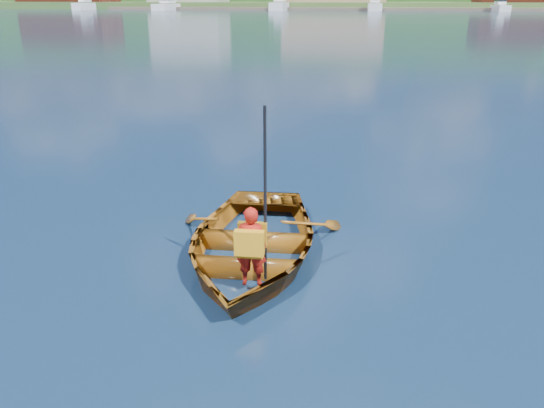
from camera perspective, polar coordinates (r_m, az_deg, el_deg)
ground at (r=7.19m, az=-8.30°, el=-6.20°), size 600.00×600.00×0.00m
rowboat at (r=7.16m, az=-2.33°, el=-4.15°), size 2.65×3.63×0.73m
child_paddler at (r=6.16m, az=-2.24°, el=-4.36°), size 0.37×0.35×2.11m
dock at (r=154.43m, az=13.10°, el=19.74°), size 160.03×5.68×0.80m
marina_yachts at (r=149.59m, az=6.36°, el=20.47°), size 144.47×13.57×4.33m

